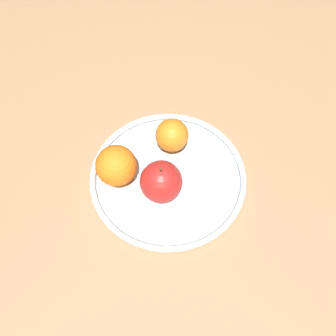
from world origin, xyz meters
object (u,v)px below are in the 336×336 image
object	(u,v)px
apple	(161,182)
orange_front_right	(116,166)
fruit_bowl	(168,178)
orange_back_right	(172,135)

from	to	relation	value
apple	orange_front_right	distance (cm)	9.23
fruit_bowl	orange_back_right	xyz separation A→B (cm)	(5.71, 4.73, 4.24)
fruit_bowl	orange_back_right	distance (cm)	8.55
fruit_bowl	apple	bearing A→B (deg)	-154.02
fruit_bowl	orange_back_right	size ratio (longest dim) A/B	4.65
apple	orange_back_right	size ratio (longest dim) A/B	1.32
fruit_bowl	orange_front_right	xyz separation A→B (cm)	(-7.08, 6.80, 4.88)
orange_back_right	apple	bearing A→B (deg)	-144.96
orange_front_right	fruit_bowl	bearing A→B (deg)	-43.84
apple	orange_front_right	world-z (taller)	apple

